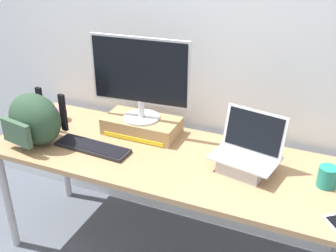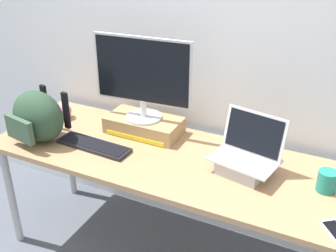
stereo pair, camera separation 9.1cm
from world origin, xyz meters
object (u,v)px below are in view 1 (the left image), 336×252
toner_box_yellow (142,126)px  desktop_monitor (140,77)px  external_keyboard (93,147)px  coffee_mug (328,177)px  open_laptop (246,159)px  plush_toy (59,113)px  messenger_backpack (34,119)px

toner_box_yellow → desktop_monitor: size_ratio=0.76×
external_keyboard → coffee_mug: bearing=9.3°
desktop_monitor → open_laptop: 0.73m
coffee_mug → external_keyboard: bearing=-173.5°
coffee_mug → plush_toy: 1.60m
external_keyboard → messenger_backpack: size_ratio=1.17×
open_laptop → external_keyboard: 0.83m
desktop_monitor → open_laptop: size_ratio=1.60×
messenger_backpack → coffee_mug: 1.55m
desktop_monitor → plush_toy: bearing=-179.4°
desktop_monitor → external_keyboard: 0.47m
plush_toy → messenger_backpack: bearing=-78.3°
open_laptop → external_keyboard: bearing=-160.0°
toner_box_yellow → coffee_mug: size_ratio=3.38×
toner_box_yellow → messenger_backpack: (-0.49, -0.33, 0.10)m
messenger_backpack → external_keyboard: bearing=20.5°
desktop_monitor → plush_toy: 0.63m
desktop_monitor → coffee_mug: desktop_monitor is taller
toner_box_yellow → open_laptop: (0.66, -0.15, 0.01)m
open_laptop → coffee_mug: open_laptop is taller
desktop_monitor → open_laptop: bearing=-17.0°
messenger_backpack → plush_toy: bearing=112.1°
toner_box_yellow → plush_toy: (-0.55, -0.05, 0.00)m
desktop_monitor → plush_toy: (-0.55, -0.05, -0.30)m
toner_box_yellow → desktop_monitor: (0.00, -0.00, 0.30)m
plush_toy → external_keyboard: bearing=-30.6°
desktop_monitor → external_keyboard: size_ratio=1.31×
open_laptop → coffee_mug: size_ratio=2.75×
external_keyboard → plush_toy: (-0.38, 0.23, 0.04)m
desktop_monitor → toner_box_yellow: bearing=91.6°
coffee_mug → desktop_monitor: bearing=172.6°
messenger_backpack → plush_toy: messenger_backpack is taller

